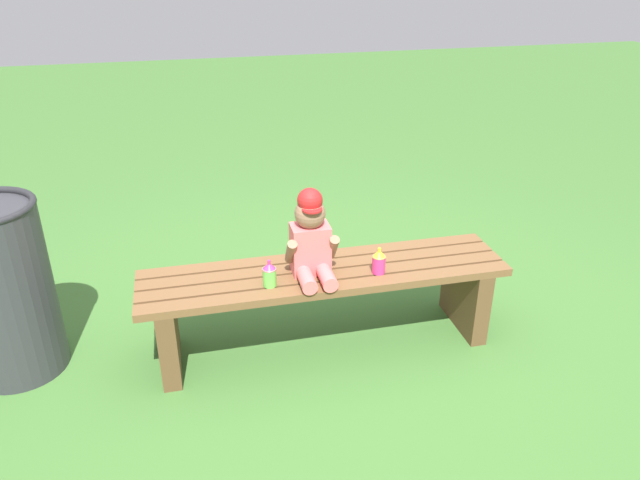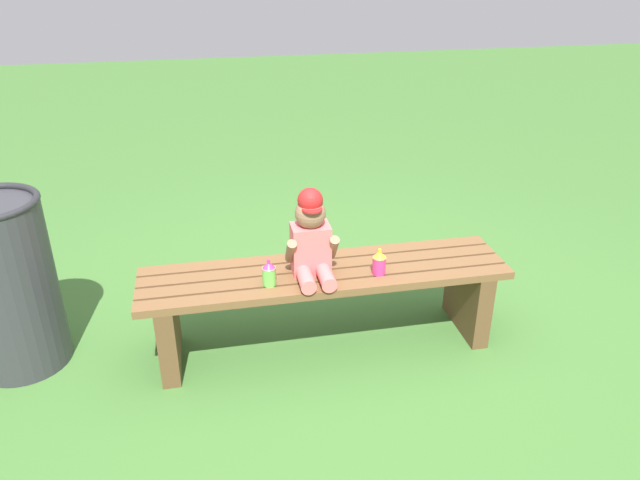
% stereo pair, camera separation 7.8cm
% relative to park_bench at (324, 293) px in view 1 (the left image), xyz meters
% --- Properties ---
extents(ground_plane, '(16.00, 16.00, 0.00)m').
position_rel_park_bench_xyz_m(ground_plane, '(0.00, -0.00, -0.28)').
color(ground_plane, '#3D6B2D').
extents(park_bench, '(1.69, 0.39, 0.41)m').
position_rel_park_bench_xyz_m(park_bench, '(0.00, 0.00, 0.00)').
color(park_bench, brown).
rests_on(park_bench, ground_plane).
extents(child_figure, '(0.23, 0.27, 0.40)m').
position_rel_park_bench_xyz_m(child_figure, '(-0.07, -0.02, 0.30)').
color(child_figure, '#E56666').
rests_on(child_figure, park_bench).
extents(sippy_cup_left, '(0.06, 0.06, 0.12)m').
position_rel_park_bench_xyz_m(sippy_cup_left, '(-0.27, -0.08, 0.18)').
color(sippy_cup_left, '#66CC4C').
rests_on(sippy_cup_left, park_bench).
extents(sippy_cup_right, '(0.06, 0.06, 0.12)m').
position_rel_park_bench_xyz_m(sippy_cup_right, '(0.23, -0.08, 0.18)').
color(sippy_cup_right, '#E5337F').
rests_on(sippy_cup_right, park_bench).
extents(trash_bin, '(0.42, 0.42, 0.81)m').
position_rel_park_bench_xyz_m(trash_bin, '(-1.40, 0.15, 0.12)').
color(trash_bin, '#333338').
rests_on(trash_bin, ground_plane).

